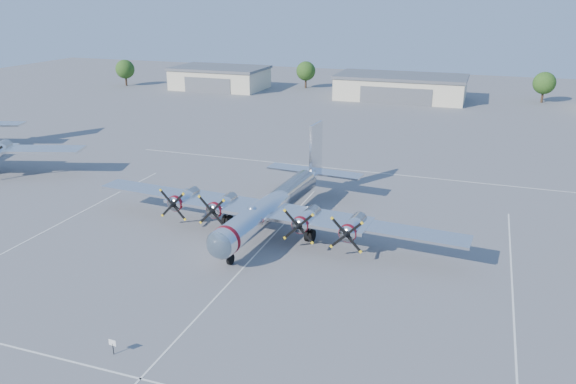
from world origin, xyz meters
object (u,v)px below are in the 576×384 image
(info_placard, at_px, (113,344))
(tree_east, at_px, (544,83))
(hangar_west, at_px, (220,78))
(tree_far_west, at_px, (125,69))
(main_bomber_b29, at_px, (275,227))
(hangar_center, at_px, (401,87))
(tree_west, at_px, (306,71))

(info_placard, bearing_deg, tree_east, 76.97)
(hangar_west, xyz_separation_m, tree_far_west, (-25.00, -3.96, 1.51))
(main_bomber_b29, relative_size, info_placard, 35.06)
(hangar_center, distance_m, main_bomber_b29, 78.91)
(tree_west, height_order, main_bomber_b29, tree_west)
(tree_far_west, xyz_separation_m, tree_east, (100.00, 10.00, 0.00))
(hangar_center, bearing_deg, tree_west, 162.18)
(tree_west, height_order, info_placard, tree_west)
(info_placard, bearing_deg, tree_far_west, 128.15)
(tree_west, distance_m, tree_east, 55.04)
(hangar_center, bearing_deg, tree_east, 11.38)
(main_bomber_b29, xyz_separation_m, info_placard, (-2.49, -23.52, 0.78))
(tree_east, xyz_separation_m, info_placard, (-33.08, -108.42, -3.45))
(tree_west, bearing_deg, hangar_center, -17.82)
(main_bomber_b29, bearing_deg, tree_far_west, 137.49)
(tree_east, bearing_deg, hangar_west, -175.40)
(tree_far_west, bearing_deg, hangar_west, 9.01)
(tree_east, bearing_deg, hangar_center, -168.62)
(hangar_center, height_order, tree_east, tree_east)
(hangar_center, xyz_separation_m, info_placard, (-3.08, -102.38, -1.94))
(tree_east, bearing_deg, info_placard, -106.97)
(tree_west, xyz_separation_m, tree_east, (55.00, -2.00, 0.00))
(hangar_west, xyz_separation_m, main_bomber_b29, (44.41, -78.86, -2.71))
(tree_west, relative_size, info_placard, 6.03)
(hangar_west, bearing_deg, tree_east, 4.60)
(hangar_west, relative_size, tree_east, 3.40)
(tree_west, xyz_separation_m, main_bomber_b29, (24.41, -86.90, -4.22))
(tree_west, bearing_deg, main_bomber_b29, -74.31)
(tree_far_west, xyz_separation_m, info_placard, (66.92, -98.42, -3.45))
(hangar_center, bearing_deg, tree_far_west, -176.76)
(tree_east, bearing_deg, tree_west, 177.92)
(hangar_west, distance_m, info_placard, 110.65)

